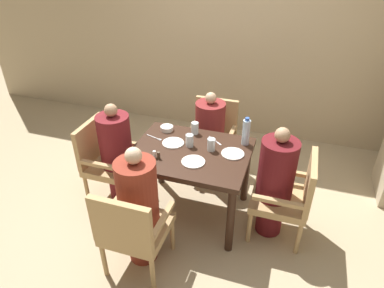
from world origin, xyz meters
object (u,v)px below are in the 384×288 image
object	(u,v)px
diner_in_right_chair	(275,182)
water_bottle	(246,132)
chair_left_side	(106,158)
glass_tall_near	(195,128)
plate_main_right	(193,162)
plate_dessert_center	(173,143)
chair_near_corner	(132,228)
plate_main_left	(233,154)
diner_in_far_chair	(210,135)
chair_right_side	(289,194)
teacup_with_saucer	(136,158)
glass_tall_mid	(190,140)
chair_far_side	(213,135)
diner_in_left_chair	(117,152)
diner_in_near_chair	(139,206)
bowl_small	(167,128)
glass_tall_far	(211,145)

from	to	relation	value
diner_in_right_chair	water_bottle	bearing A→B (deg)	139.95
chair_left_side	glass_tall_near	bearing A→B (deg)	20.44
diner_in_right_chair	glass_tall_near	bearing A→B (deg)	159.26
chair_left_side	plate_main_right	xyz separation A→B (m)	(1.00, -0.17, 0.28)
plate_main_right	plate_dessert_center	size ratio (longest dim) A/B	1.00
chair_near_corner	plate_main_left	bearing A→B (deg)	55.66
chair_left_side	diner_in_far_chair	world-z (taller)	diner_in_far_chair
chair_right_side	plate_main_left	bearing A→B (deg)	173.01
chair_right_side	plate_main_right	bearing A→B (deg)	-168.85
teacup_with_saucer	glass_tall_mid	xyz separation A→B (m)	(0.37, 0.38, 0.03)
chair_far_side	chair_right_side	distance (m)	1.22
diner_in_left_chair	plate_main_left	bearing A→B (deg)	3.27
glass_tall_near	plate_dessert_center	bearing A→B (deg)	-118.92
chair_left_side	plate_dessert_center	world-z (taller)	chair_left_side
chair_near_corner	diner_in_near_chair	size ratio (longest dim) A/B	0.76
glass_tall_near	diner_in_far_chair	bearing A→B (deg)	79.93
chair_left_side	diner_in_right_chair	xyz separation A→B (m)	(1.70, 0.00, 0.11)
chair_left_side	glass_tall_near	xyz separation A→B (m)	(0.86, 0.32, 0.33)
bowl_small	plate_main_right	bearing A→B (deg)	-46.80
plate_main_right	glass_tall_near	distance (m)	0.51
plate_main_right	plate_dessert_center	xyz separation A→B (m)	(-0.28, 0.24, 0.00)
chair_left_side	glass_tall_mid	xyz separation A→B (m)	(0.88, 0.08, 0.33)
chair_right_side	plate_dessert_center	distance (m)	1.15
chair_far_side	diner_in_right_chair	size ratio (longest dim) A/B	0.77
chair_far_side	diner_in_near_chair	world-z (taller)	diner_in_near_chair
chair_right_side	bowl_small	xyz separation A→B (m)	(-1.27, 0.29, 0.29)
plate_main_left	chair_left_side	bearing A→B (deg)	-177.07
plate_dessert_center	chair_right_side	bearing A→B (deg)	-3.69
diner_in_right_chair	bowl_small	size ratio (longest dim) A/B	8.75
chair_far_side	water_bottle	size ratio (longest dim) A/B	3.08
diner_in_near_chair	glass_tall_far	world-z (taller)	diner_in_near_chair
chair_near_corner	water_bottle	distance (m)	1.33
chair_left_side	chair_right_side	xyz separation A→B (m)	(1.83, 0.00, 0.00)
chair_near_corner	glass_tall_mid	bearing A→B (deg)	78.53
plate_main_right	glass_tall_mid	size ratio (longest dim) A/B	1.74
diner_in_left_chair	plate_dessert_center	xyz separation A→B (m)	(0.58, 0.07, 0.18)
diner_in_near_chair	plate_main_right	bearing A→B (deg)	59.51
glass_tall_far	diner_in_near_chair	bearing A→B (deg)	-117.79
chair_left_side	diner_in_near_chair	bearing A→B (deg)	-43.40
diner_in_left_chair	plate_dessert_center	bearing A→B (deg)	7.03
chair_right_side	glass_tall_far	distance (m)	0.82
diner_in_left_chair	water_bottle	size ratio (longest dim) A/B	3.95
bowl_small	water_bottle	size ratio (longest dim) A/B	0.46
diner_in_far_chair	bowl_small	bearing A→B (deg)	-132.97
chair_right_side	glass_tall_mid	distance (m)	1.01
diner_in_far_chair	glass_tall_far	distance (m)	0.67
teacup_with_saucer	glass_tall_far	world-z (taller)	glass_tall_far
plate_main_left	bowl_small	size ratio (longest dim) A/B	1.63
water_bottle	chair_left_side	bearing A→B (deg)	-168.45
diner_in_far_chair	water_bottle	distance (m)	0.68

